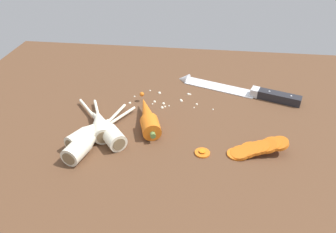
{
  "coord_description": "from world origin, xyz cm",
  "views": [
    {
      "loc": [
        8.09,
        -67.31,
        45.02
      ],
      "look_at": [
        0.0,
        -2.0,
        1.5
      ],
      "focal_mm": 35.39,
      "sensor_mm": 36.0,
      "label": 1
    }
  ],
  "objects_px": {
    "parsnip_back": "(90,137)",
    "carrot_slice_stray_near": "(202,152)",
    "chefs_knife": "(234,89)",
    "parsnip_mid_left": "(94,131)",
    "parsnip_front": "(104,127)",
    "carrot_slice_stack": "(256,148)",
    "whole_carrot": "(148,116)",
    "parsnip_mid_right": "(100,123)"
  },
  "relations": [
    {
      "from": "parsnip_front",
      "to": "carrot_slice_stack",
      "type": "distance_m",
      "value": 0.34
    },
    {
      "from": "chefs_knife",
      "to": "carrot_slice_stray_near",
      "type": "relative_size",
      "value": 10.44
    },
    {
      "from": "parsnip_back",
      "to": "carrot_slice_stray_near",
      "type": "distance_m",
      "value": 0.24
    },
    {
      "from": "carrot_slice_stack",
      "to": "carrot_slice_stray_near",
      "type": "xyz_separation_m",
      "value": [
        -0.11,
        -0.01,
        -0.01
      ]
    },
    {
      "from": "parsnip_mid_left",
      "to": "parsnip_back",
      "type": "height_order",
      "value": "same"
    },
    {
      "from": "chefs_knife",
      "to": "whole_carrot",
      "type": "xyz_separation_m",
      "value": [
        -0.21,
        -0.19,
        0.01
      ]
    },
    {
      "from": "parsnip_front",
      "to": "parsnip_back",
      "type": "bearing_deg",
      "value": -115.8
    },
    {
      "from": "chefs_knife",
      "to": "parsnip_front",
      "type": "distance_m",
      "value": 0.38
    },
    {
      "from": "parsnip_back",
      "to": "carrot_slice_stray_near",
      "type": "height_order",
      "value": "parsnip_back"
    },
    {
      "from": "parsnip_mid_right",
      "to": "carrot_slice_stack",
      "type": "distance_m",
      "value": 0.35
    },
    {
      "from": "parsnip_mid_left",
      "to": "carrot_slice_stack",
      "type": "height_order",
      "value": "parsnip_mid_left"
    },
    {
      "from": "whole_carrot",
      "to": "carrot_slice_stray_near",
      "type": "distance_m",
      "value": 0.16
    },
    {
      "from": "whole_carrot",
      "to": "chefs_knife",
      "type": "bearing_deg",
      "value": 41.68
    },
    {
      "from": "parsnip_front",
      "to": "carrot_slice_stray_near",
      "type": "distance_m",
      "value": 0.23
    },
    {
      "from": "parsnip_back",
      "to": "carrot_slice_stack",
      "type": "bearing_deg",
      "value": 2.24
    },
    {
      "from": "parsnip_mid_left",
      "to": "carrot_slice_stray_near",
      "type": "relative_size",
      "value": 5.82
    },
    {
      "from": "parsnip_front",
      "to": "carrot_slice_stray_near",
      "type": "bearing_deg",
      "value": -10.8
    },
    {
      "from": "chefs_knife",
      "to": "carrot_slice_stray_near",
      "type": "bearing_deg",
      "value": -105.3
    },
    {
      "from": "parsnip_back",
      "to": "carrot_slice_stray_near",
      "type": "bearing_deg",
      "value": -0.05
    },
    {
      "from": "chefs_knife",
      "to": "parsnip_mid_left",
      "type": "xyz_separation_m",
      "value": [
        -0.32,
        -0.26,
        0.01
      ]
    },
    {
      "from": "carrot_slice_stray_near",
      "to": "carrot_slice_stack",
      "type": "bearing_deg",
      "value": 7.18
    },
    {
      "from": "parsnip_front",
      "to": "carrot_slice_stack",
      "type": "xyz_separation_m",
      "value": [
        0.33,
        -0.03,
        -0.01
      ]
    },
    {
      "from": "parsnip_front",
      "to": "carrot_slice_stray_near",
      "type": "xyz_separation_m",
      "value": [
        0.22,
        -0.04,
        -0.02
      ]
    },
    {
      "from": "chefs_knife",
      "to": "parsnip_back",
      "type": "bearing_deg",
      "value": -138.58
    },
    {
      "from": "chefs_knife",
      "to": "parsnip_mid_right",
      "type": "xyz_separation_m",
      "value": [
        -0.31,
        -0.23,
        0.01
      ]
    },
    {
      "from": "parsnip_front",
      "to": "carrot_slice_stack",
      "type": "bearing_deg",
      "value": -4.85
    },
    {
      "from": "parsnip_mid_left",
      "to": "carrot_slice_stack",
      "type": "distance_m",
      "value": 0.35
    },
    {
      "from": "whole_carrot",
      "to": "carrot_slice_stray_near",
      "type": "xyz_separation_m",
      "value": [
        0.13,
        -0.1,
        -0.02
      ]
    },
    {
      "from": "parsnip_mid_right",
      "to": "whole_carrot",
      "type": "bearing_deg",
      "value": 21.47
    },
    {
      "from": "parsnip_mid_left",
      "to": "parsnip_mid_right",
      "type": "relative_size",
      "value": 1.13
    },
    {
      "from": "whole_carrot",
      "to": "carrot_slice_stack",
      "type": "height_order",
      "value": "whole_carrot"
    },
    {
      "from": "parsnip_back",
      "to": "parsnip_front",
      "type": "bearing_deg",
      "value": 64.2
    },
    {
      "from": "parsnip_front",
      "to": "carrot_slice_stray_near",
      "type": "height_order",
      "value": "parsnip_front"
    },
    {
      "from": "parsnip_back",
      "to": "parsnip_mid_right",
      "type": "bearing_deg",
      "value": 83.85
    },
    {
      "from": "whole_carrot",
      "to": "parsnip_front",
      "type": "distance_m",
      "value": 0.1
    },
    {
      "from": "chefs_knife",
      "to": "parsnip_back",
      "type": "xyz_separation_m",
      "value": [
        -0.32,
        -0.28,
        0.01
      ]
    },
    {
      "from": "parsnip_mid_right",
      "to": "carrot_slice_stack",
      "type": "relative_size",
      "value": 1.33
    },
    {
      "from": "carrot_slice_stack",
      "to": "carrot_slice_stray_near",
      "type": "bearing_deg",
      "value": -172.82
    },
    {
      "from": "chefs_knife",
      "to": "parsnip_mid_right",
      "type": "relative_size",
      "value": 2.02
    },
    {
      "from": "whole_carrot",
      "to": "carrot_slice_stack",
      "type": "distance_m",
      "value": 0.26
    },
    {
      "from": "parsnip_mid_right",
      "to": "parsnip_back",
      "type": "xyz_separation_m",
      "value": [
        -0.01,
        -0.05,
        -0.0
      ]
    },
    {
      "from": "parsnip_mid_left",
      "to": "parsnip_back",
      "type": "xyz_separation_m",
      "value": [
        -0.0,
        -0.02,
        -0.0
      ]
    }
  ]
}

